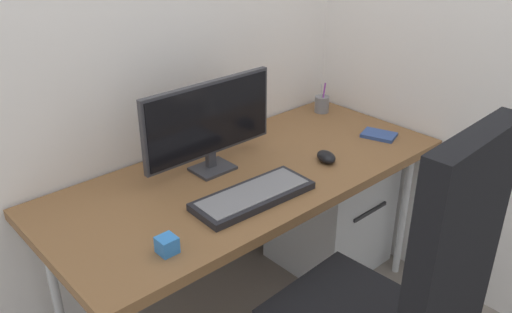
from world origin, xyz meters
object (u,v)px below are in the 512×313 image
object	(u,v)px
notebook	(379,135)
office_chair	(395,307)
keyboard	(253,196)
desk_clamp_accessory	(167,245)
filing_cabinet	(329,212)
pen_holder	(322,104)
mouse	(326,157)
monitor	(209,122)

from	to	relation	value
notebook	office_chair	bearing A→B (deg)	-159.41
keyboard	desk_clamp_accessory	world-z (taller)	desk_clamp_accessory
keyboard	filing_cabinet	bearing A→B (deg)	16.68
keyboard	pen_holder	size ratio (longest dim) A/B	2.95
office_chair	notebook	xyz separation A→B (m)	(0.77, 0.63, 0.12)
mouse	notebook	distance (m)	0.37
pen_holder	notebook	world-z (taller)	pen_holder
pen_holder	desk_clamp_accessory	distance (m)	1.31
office_chair	keyboard	xyz separation A→B (m)	(-0.02, 0.60, 0.12)
office_chair	filing_cabinet	bearing A→B (deg)	50.04
monitor	keyboard	size ratio (longest dim) A/B	1.27
office_chair	filing_cabinet	distance (m)	1.11
monitor	keyboard	xyz separation A→B (m)	(-0.03, -0.29, -0.19)
keyboard	desk_clamp_accessory	bearing A→B (deg)	-171.55
keyboard	mouse	bearing A→B (deg)	3.10
filing_cabinet	mouse	bearing A→B (deg)	-146.25
pen_holder	notebook	distance (m)	0.38
keyboard	mouse	distance (m)	0.42
filing_cabinet	notebook	distance (m)	0.50
office_chair	desk_clamp_accessory	bearing A→B (deg)	127.68
keyboard	desk_clamp_accessory	size ratio (longest dim) A/B	8.03
office_chair	keyboard	world-z (taller)	office_chair
mouse	monitor	bearing A→B (deg)	164.69
filing_cabinet	monitor	bearing A→B (deg)	173.46
monitor	pen_holder	world-z (taller)	monitor
keyboard	pen_holder	world-z (taller)	pen_holder
office_chair	filing_cabinet	world-z (taller)	office_chair
notebook	desk_clamp_accessory	xyz separation A→B (m)	(-1.19, -0.09, 0.02)
office_chair	mouse	bearing A→B (deg)	57.30
filing_cabinet	pen_holder	bearing A→B (deg)	57.72
office_chair	filing_cabinet	size ratio (longest dim) A/B	2.20
filing_cabinet	desk_clamp_accessory	world-z (taller)	desk_clamp_accessory
desk_clamp_accessory	pen_holder	bearing A→B (deg)	20.76
office_chair	monitor	distance (m)	0.94
office_chair	pen_holder	distance (m)	1.30
keyboard	desk_clamp_accessory	distance (m)	0.41
mouse	pen_holder	distance (m)	0.56
monitor	notebook	world-z (taller)	monitor
filing_cabinet	keyboard	bearing A→B (deg)	-163.32
keyboard	desk_clamp_accessory	xyz separation A→B (m)	(-0.40, -0.06, 0.01)
office_chair	desk_clamp_accessory	distance (m)	0.70
pen_holder	monitor	bearing A→B (deg)	-171.43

